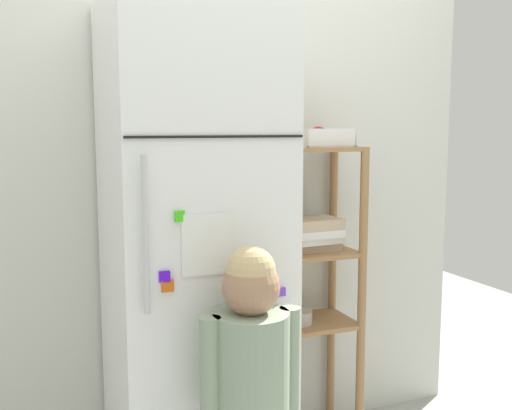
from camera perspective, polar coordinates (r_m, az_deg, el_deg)
kitchen_wall_back at (r=2.55m, az=-3.78°, el=2.59°), size 2.38×0.03×2.33m
refrigerator at (r=2.21m, az=-6.01°, el=-4.73°), size 0.59×0.64×1.83m
child_standing at (r=1.93m, az=-0.49°, el=-15.71°), size 0.33×0.24×1.02m
pantry_shelf_unit at (r=2.58m, az=5.22°, el=-5.74°), size 0.39×0.29×1.30m
fruit_bin at (r=2.53m, az=6.26°, el=6.31°), size 0.23×0.17×0.08m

